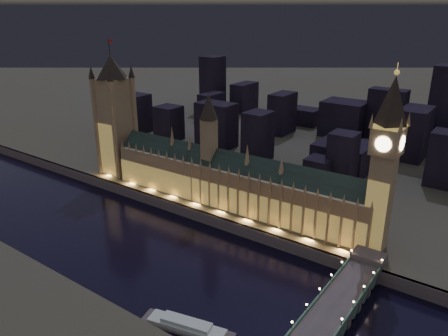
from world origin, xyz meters
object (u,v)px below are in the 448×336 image
Objects in this scene: elizabeth_tower at (386,152)px; westminster_bridge at (334,312)px; river_boat at (186,326)px; palace_of_westminster at (231,181)px; victoria_tower at (115,109)px.

westminster_bridge is at bearing -87.58° from elizabeth_tower.
river_boat is (-51.45, -109.50, -66.13)m from elizabeth_tower.
elizabeth_tower is at bearing 0.10° from palace_of_westminster.
river_boat is (-54.22, -44.12, -4.43)m from westminster_bridge.
palace_of_westminster is 4.26× the size of river_boat.
elizabeth_tower is 2.26× the size of river_boat.
palace_of_westminster is at bearing 114.75° from river_boat.
victoria_tower is at bearing 146.68° from river_boat.
victoria_tower is 236.99m from westminster_bridge.
river_boat is at bearing -33.32° from victoria_tower.
elizabeth_tower is 137.88m from river_boat.
victoria_tower is 2.31× the size of river_boat.
westminster_bridge is (2.77, -65.38, -61.70)m from elizabeth_tower.
river_boat is (166.55, -109.49, -60.57)m from victoria_tower.
river_boat is at bearing -115.17° from elizabeth_tower.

